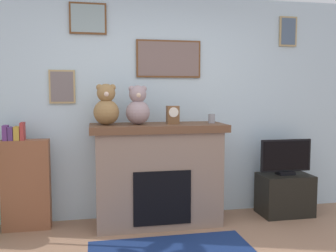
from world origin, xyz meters
TOP-DOWN VIEW (x-y plane):
  - back_wall at (-0.00, 2.00)m, footprint 5.20×0.15m
  - fireplace at (0.01, 1.65)m, footprint 1.48×0.63m
  - bookshelf at (-1.41, 1.74)m, footprint 0.50×0.16m
  - tv_stand at (1.56, 1.64)m, footprint 0.61×0.40m
  - television at (1.56, 1.64)m, footprint 0.63×0.14m
  - candle_jar at (0.63, 1.64)m, footprint 0.08×0.08m
  - mantel_clock at (0.18, 1.63)m, footprint 0.14×0.10m
  - teddy_bear_cream at (-0.55, 1.63)m, footprint 0.27×0.27m
  - teddy_bear_brown at (-0.21, 1.63)m, footprint 0.26×0.26m

SIDE VIEW (x-z plane):
  - tv_stand at x=1.56m, z-range 0.00..0.49m
  - bookshelf at x=-1.41m, z-range -0.07..1.09m
  - fireplace at x=0.01m, z-range 0.01..1.13m
  - television at x=1.56m, z-range 0.49..0.91m
  - candle_jar at x=0.63m, z-range 1.13..1.23m
  - mantel_clock at x=0.18m, z-range 1.13..1.33m
  - back_wall at x=0.00m, z-range 0.01..2.61m
  - teddy_bear_brown at x=-0.21m, z-range 1.10..1.53m
  - teddy_bear_cream at x=-0.55m, z-range 1.10..1.54m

